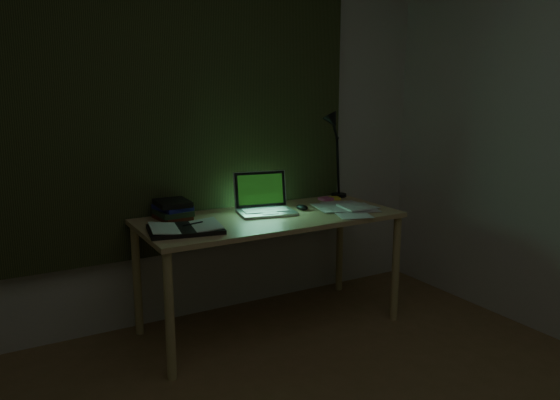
% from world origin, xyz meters
% --- Properties ---
extents(wall_back, '(3.50, 0.00, 2.50)m').
position_xyz_m(wall_back, '(0.00, 2.00, 1.25)').
color(wall_back, beige).
rests_on(wall_back, ground).
extents(curtain, '(2.20, 0.06, 2.00)m').
position_xyz_m(curtain, '(0.00, 1.96, 1.45)').
color(curtain, '#282F17').
rests_on(curtain, wall_back).
extents(desk, '(1.54, 0.67, 0.70)m').
position_xyz_m(desk, '(0.37, 1.58, 0.35)').
color(desk, tan).
rests_on(desk, floor).
extents(laptop, '(0.40, 0.43, 0.24)m').
position_xyz_m(laptop, '(0.38, 1.64, 0.82)').
color(laptop, silver).
rests_on(laptop, desk).
extents(open_textbook, '(0.42, 0.34, 0.03)m').
position_xyz_m(open_textbook, '(-0.19, 1.50, 0.72)').
color(open_textbook, silver).
rests_on(open_textbook, desk).
extents(book_stack, '(0.20, 0.23, 0.11)m').
position_xyz_m(book_stack, '(-0.15, 1.79, 0.76)').
color(book_stack, silver).
rests_on(book_stack, desk).
extents(loose_papers, '(0.37, 0.38, 0.02)m').
position_xyz_m(loose_papers, '(0.85, 1.49, 0.71)').
color(loose_papers, silver).
rests_on(loose_papers, desk).
extents(mouse, '(0.07, 0.10, 0.03)m').
position_xyz_m(mouse, '(0.62, 1.62, 0.72)').
color(mouse, black).
rests_on(mouse, desk).
extents(sticky_yellow, '(0.09, 0.09, 0.02)m').
position_xyz_m(sticky_yellow, '(0.98, 1.79, 0.71)').
color(sticky_yellow, yellow).
rests_on(sticky_yellow, desk).
extents(sticky_pink, '(0.08, 0.08, 0.02)m').
position_xyz_m(sticky_pink, '(0.92, 1.80, 0.71)').
color(sticky_pink, '#EA5BA0').
rests_on(sticky_pink, desk).
extents(desk_lamp, '(0.44, 0.37, 0.57)m').
position_xyz_m(desk_lamp, '(1.06, 1.85, 0.99)').
color(desk_lamp, black).
rests_on(desk_lamp, desk).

